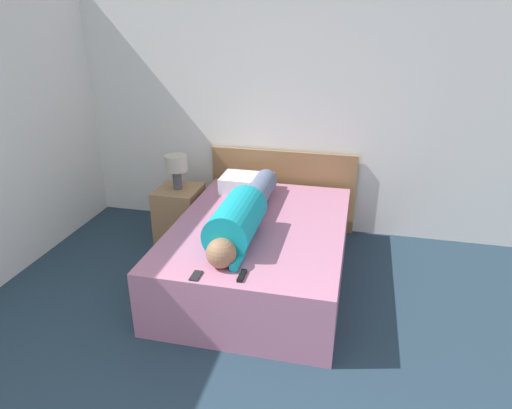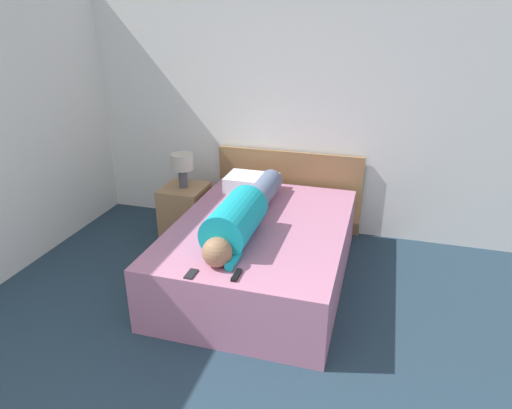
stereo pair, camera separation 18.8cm
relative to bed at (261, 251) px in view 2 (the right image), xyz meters
The scene contains 9 objects.
wall_back 1.60m from the bed, 97.65° to the left, with size 5.37×0.06×2.60m.
bed is the anchor object (origin of this frame).
headboard 1.16m from the bed, 90.00° to the left, with size 1.61×0.04×0.90m.
nightstand 1.20m from the bed, 148.72° to the left, with size 0.44×0.48×0.57m.
table_lamp 1.32m from the bed, 148.72° to the left, with size 0.23×0.23×0.36m.
person_lying 0.48m from the bed, 123.93° to the right, with size 0.36×1.72×0.36m.
pillow_near_headboard 0.88m from the bed, 112.43° to the left, with size 0.52×0.37×0.16m.
tv_remote 0.94m from the bed, 85.63° to the right, with size 0.04×0.15×0.02m.
cell_phone 1.02m from the bed, 104.86° to the right, with size 0.06×0.13×0.01m.
Camera 2 is at (1.14, -0.88, 2.30)m, focal length 32.00 mm.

